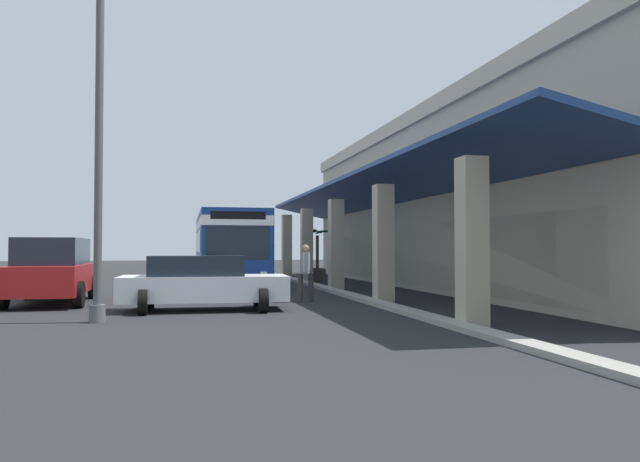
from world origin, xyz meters
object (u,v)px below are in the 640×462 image
parked_sedan_white (202,282)px  potted_palm (317,266)px  transit_bus (228,244)px  parked_suv_red (53,270)px  pedestrian (306,269)px  lot_light_pole (99,117)px

parked_sedan_white → potted_palm: bearing=155.3°
transit_bus → parked_suv_red: 9.34m
potted_palm → pedestrian: bearing=-14.4°
parked_sedan_white → lot_light_pole: bearing=-48.2°
parked_suv_red → parked_sedan_white: parked_suv_red is taller
parked_suv_red → potted_palm: (-10.33, 10.50, -0.24)m
transit_bus → pedestrian: bearing=11.9°
parked_suv_red → pedestrian: size_ratio=2.72×
parked_suv_red → potted_palm: size_ratio=1.83×
pedestrian → potted_palm: 11.85m
transit_bus → parked_sedan_white: (10.37, -1.44, -1.10)m
parked_suv_red → parked_sedan_white: 5.33m
lot_light_pole → transit_bus: bearing=163.0°
parked_suv_red → parked_sedan_white: bearing=54.6°
transit_bus → potted_palm: size_ratio=4.24×
parked_suv_red → potted_palm: 14.74m
parked_sedan_white → transit_bus: bearing=172.1°
transit_bus → parked_sedan_white: bearing=-7.9°
parked_sedan_white → lot_light_pole: size_ratio=0.51×
parked_sedan_white → potted_palm: (-13.42, 6.16, 0.02)m
potted_palm → parked_sedan_white: bearing=-24.7°
pedestrian → potted_palm: (-11.48, 2.94, -0.23)m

